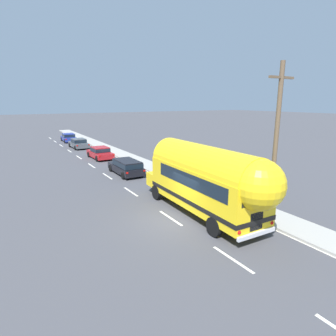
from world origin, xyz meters
TOP-DOWN VIEW (x-y plane):
  - ground_plane at (0.00, 0.00)m, footprint 300.00×300.00m
  - lane_markings at (2.73, 12.53)m, footprint 4.01×80.00m
  - sidewalk_slab at (4.98, 10.00)m, footprint 2.21×90.00m
  - utility_pole at (4.56, -2.69)m, footprint 1.80×0.24m
  - painted_bus at (1.91, -0.41)m, footprint 2.80×10.76m
  - car_lead at (1.73, 10.95)m, footprint 2.00×4.67m
  - car_second at (1.98, 19.38)m, footprint 2.08×4.45m
  - car_third at (1.71, 28.28)m, footprint 2.09×4.51m
  - car_fourth at (1.93, 35.80)m, footprint 2.08×4.58m

SIDE VIEW (x-z plane):
  - ground_plane at x=0.00m, z-range 0.00..0.00m
  - lane_markings at x=2.73m, z-range 0.00..0.01m
  - sidewalk_slab at x=4.98m, z-range 0.00..0.15m
  - car_second at x=1.98m, z-range 0.05..1.42m
  - car_third at x=1.71m, z-range 0.05..1.42m
  - car_fourth at x=1.93m, z-range 0.05..1.42m
  - car_lead at x=1.73m, z-range 0.10..1.47m
  - painted_bus at x=1.91m, z-range 0.24..4.37m
  - utility_pole at x=4.56m, z-range 0.17..8.67m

